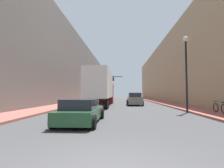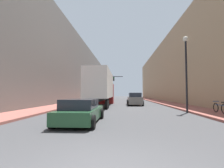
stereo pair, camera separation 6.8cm
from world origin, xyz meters
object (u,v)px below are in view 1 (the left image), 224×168
semi_truck (102,88)px  traffic_signal_gantry (102,83)px  sedan_car (81,111)px  suv_car (134,99)px  street_lamp (186,63)px  parked_bicycle (220,108)px

semi_truck → traffic_signal_gantry: size_ratio=2.10×
sedan_car → traffic_signal_gantry: size_ratio=0.75×
semi_truck → suv_car: size_ratio=2.61×
sedan_car → traffic_signal_gantry: bearing=94.3°
suv_car → street_lamp: size_ratio=0.78×
semi_truck → street_lamp: 11.38m
parked_bicycle → suv_car: bearing=117.2°
sedan_car → parked_bicycle: (9.44, 3.95, -0.09)m
semi_truck → sedan_car: 13.32m
traffic_signal_gantry → street_lamp: street_lamp is taller
traffic_signal_gantry → sedan_car: bearing=-85.7°
street_lamp → parked_bicycle: (1.87, -1.35, -3.60)m
suv_car → parked_bicycle: suv_car is taller
suv_car → traffic_signal_gantry: traffic_signal_gantry is taller
sedan_car → street_lamp: (7.57, 5.30, 3.51)m
semi_truck → sedan_car: size_ratio=2.80×
traffic_signal_gantry → street_lamp: (9.74, -23.89, 0.20)m
semi_truck → parked_bicycle: size_ratio=7.10×
semi_truck → parked_bicycle: (9.86, -9.25, -1.83)m
semi_truck → sedan_car: (0.43, -13.20, -1.74)m
semi_truck → traffic_signal_gantry: traffic_signal_gantry is taller
sedan_car → suv_car: bearing=75.0°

